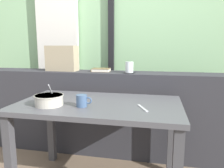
% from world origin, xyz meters
% --- Properties ---
extents(outdoor_backdrop, '(4.80, 0.08, 2.80)m').
position_xyz_m(outdoor_backdrop, '(0.00, 1.24, 1.40)').
color(outdoor_backdrop, '#8EBC89').
rests_on(outdoor_backdrop, ground).
extents(curtain_left_panel, '(0.56, 0.06, 2.50)m').
position_xyz_m(curtain_left_panel, '(-0.80, 1.14, 1.25)').
color(curtain_left_panel, silver).
rests_on(curtain_left_panel, ground).
extents(window_divider_post, '(0.07, 0.05, 2.60)m').
position_xyz_m(window_divider_post, '(-0.09, 1.17, 1.30)').
color(window_divider_post, black).
rests_on(window_divider_post, ground).
extents(dark_console_ledge, '(2.80, 0.30, 0.85)m').
position_xyz_m(dark_console_ledge, '(0.00, 0.55, 0.43)').
color(dark_console_ledge, '#2D2D33').
rests_on(dark_console_ledge, ground).
extents(breakfast_table, '(1.22, 0.71, 0.69)m').
position_xyz_m(breakfast_table, '(0.07, -0.04, 0.59)').
color(breakfast_table, '#414145').
rests_on(breakfast_table, ground).
extents(coaster_square, '(0.10, 0.10, 0.00)m').
position_xyz_m(coaster_square, '(0.23, 0.50, 0.86)').
color(coaster_square, black).
rests_on(coaster_square, dark_console_ledge).
extents(juice_glass, '(0.08, 0.08, 0.10)m').
position_xyz_m(juice_glass, '(0.23, 0.50, 0.90)').
color(juice_glass, white).
rests_on(juice_glass, coaster_square).
extents(closed_book, '(0.19, 0.15, 0.03)m').
position_xyz_m(closed_book, '(-0.07, 0.58, 0.87)').
color(closed_book, brown).
rests_on(closed_book, dark_console_ledge).
extents(throw_pillow, '(0.32, 0.15, 0.26)m').
position_xyz_m(throw_pillow, '(-0.48, 0.55, 0.98)').
color(throw_pillow, tan).
rests_on(throw_pillow, dark_console_ledge).
extents(soup_bowl, '(0.21, 0.21, 0.16)m').
position_xyz_m(soup_bowl, '(-0.25, -0.19, 0.73)').
color(soup_bowl, '#BCB7A8').
rests_on(soup_bowl, breakfast_table).
extents(fork_utensil, '(0.08, 0.16, 0.01)m').
position_xyz_m(fork_utensil, '(0.41, -0.13, 0.69)').
color(fork_utensil, silver).
rests_on(fork_utensil, breakfast_table).
extents(ceramic_mug, '(0.11, 0.08, 0.08)m').
position_xyz_m(ceramic_mug, '(-0.01, -0.17, 0.73)').
color(ceramic_mug, '#3D567A').
rests_on(ceramic_mug, breakfast_table).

